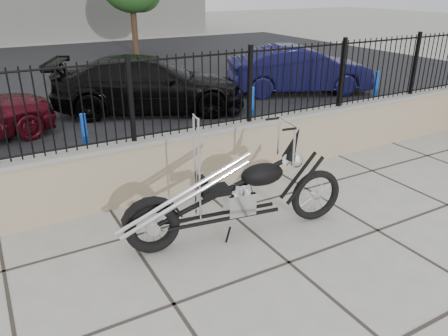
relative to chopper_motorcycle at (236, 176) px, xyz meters
The scene contains 10 objects.
ground_plane 1.24m from the chopper_motorcycle, 74.10° to the right, with size 90.00×90.00×0.00m, color #99968E.
parking_lot 11.68m from the chopper_motorcycle, 88.80° to the left, with size 30.00×30.00×0.00m, color black.
retaining_wall 1.71m from the chopper_motorcycle, 81.57° to the left, with size 14.00×0.36×0.96m, color gray.
iron_fence 1.80m from the chopper_motorcycle, 81.57° to the left, with size 14.00×0.08×1.20m, color black.
chopper_motorcycle is the anchor object (origin of this frame).
car_black 6.45m from the chopper_motorcycle, 79.03° to the left, with size 1.97×4.86×1.41m, color black.
car_blue 8.47m from the chopper_motorcycle, 45.98° to the left, with size 1.48×4.25×1.40m, color #0F0F37.
bollard_a 3.87m from the chopper_motorcycle, 105.85° to the left, with size 0.11×0.11×0.90m, color blue.
bollard_b 4.97m from the chopper_motorcycle, 54.67° to the left, with size 0.11×0.11×0.90m, color blue.
bollard_c 7.98m from the chopper_motorcycle, 30.19° to the left, with size 0.11×0.11×0.90m, color blue.
Camera 1 is at (-2.84, -3.43, 3.09)m, focal length 35.00 mm.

